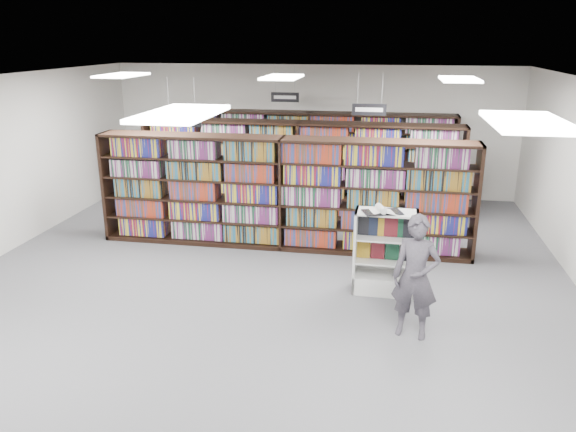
% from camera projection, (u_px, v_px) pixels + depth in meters
% --- Properties ---
extents(floor, '(12.00, 12.00, 0.00)m').
position_uv_depth(floor, '(259.00, 290.00, 8.89)').
color(floor, '#54555A').
rests_on(floor, ground).
extents(ceiling, '(10.00, 12.00, 0.10)m').
position_uv_depth(ceiling, '(256.00, 84.00, 7.92)').
color(ceiling, white).
rests_on(ceiling, wall_back).
extents(wall_back, '(10.00, 0.10, 3.20)m').
position_uv_depth(wall_back, '(312.00, 131.00, 14.03)').
color(wall_back, silver).
rests_on(wall_back, ground).
extents(bookshelf_row_near, '(7.00, 0.60, 2.10)m').
position_uv_depth(bookshelf_row_near, '(282.00, 193.00, 10.45)').
color(bookshelf_row_near, black).
rests_on(bookshelf_row_near, floor).
extents(bookshelf_row_mid, '(7.00, 0.60, 2.10)m').
position_uv_depth(bookshelf_row_mid, '(299.00, 170.00, 12.33)').
color(bookshelf_row_mid, black).
rests_on(bookshelf_row_mid, floor).
extents(bookshelf_row_far, '(7.00, 0.60, 2.10)m').
position_uv_depth(bookshelf_row_far, '(310.00, 154.00, 13.92)').
color(bookshelf_row_far, black).
rests_on(bookshelf_row_far, floor).
extents(aisle_sign_left, '(0.65, 0.02, 0.80)m').
position_uv_depth(aisle_sign_left, '(182.00, 119.00, 9.31)').
color(aisle_sign_left, '#B2B2B7').
rests_on(aisle_sign_left, ceiling).
extents(aisle_sign_right, '(0.65, 0.02, 0.80)m').
position_uv_depth(aisle_sign_right, '(369.00, 109.00, 10.69)').
color(aisle_sign_right, '#B2B2B7').
rests_on(aisle_sign_right, ceiling).
extents(aisle_sign_center, '(0.65, 0.02, 0.80)m').
position_uv_depth(aisle_sign_center, '(285.00, 96.00, 12.90)').
color(aisle_sign_center, '#B2B2B7').
rests_on(aisle_sign_center, ceiling).
extents(troffer_front_center, '(0.60, 1.20, 0.04)m').
position_uv_depth(troffer_front_center, '(181.00, 114.00, 5.12)').
color(troffer_front_center, white).
rests_on(troffer_front_center, ceiling).
extents(troffer_front_right, '(0.60, 1.20, 0.04)m').
position_uv_depth(troffer_front_right, '(527.00, 122.00, 4.62)').
color(troffer_front_right, white).
rests_on(troffer_front_right, ceiling).
extents(troffer_back_left, '(0.60, 1.20, 0.04)m').
position_uv_depth(troffer_back_left, '(122.00, 75.00, 10.31)').
color(troffer_back_left, white).
rests_on(troffer_back_left, ceiling).
extents(troffer_back_center, '(0.60, 1.20, 0.04)m').
position_uv_depth(troffer_back_center, '(282.00, 77.00, 9.81)').
color(troffer_back_center, white).
rests_on(troffer_back_center, ceiling).
extents(troffer_back_right, '(0.60, 1.20, 0.04)m').
position_uv_depth(troffer_back_right, '(460.00, 79.00, 9.31)').
color(troffer_back_right, white).
rests_on(troffer_back_right, ceiling).
extents(endcap_display, '(0.96, 0.49, 1.33)m').
position_uv_depth(endcap_display, '(384.00, 263.00, 8.74)').
color(endcap_display, silver).
rests_on(endcap_display, floor).
extents(open_book, '(0.64, 0.49, 0.13)m').
position_uv_depth(open_book, '(382.00, 210.00, 8.38)').
color(open_book, black).
rests_on(open_book, endcap_display).
extents(shopper, '(0.68, 0.52, 1.68)m').
position_uv_depth(shopper, '(416.00, 277.00, 7.31)').
color(shopper, '#48434C').
rests_on(shopper, floor).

